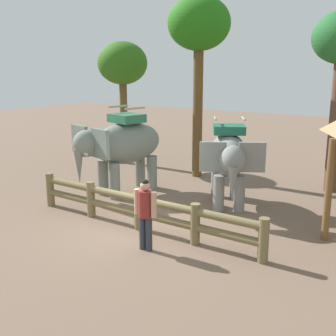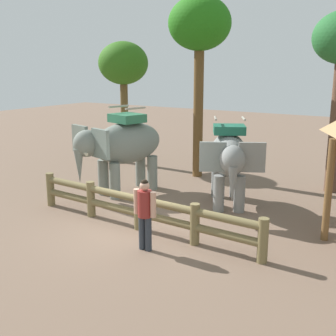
% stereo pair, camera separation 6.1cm
% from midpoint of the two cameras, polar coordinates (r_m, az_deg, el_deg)
% --- Properties ---
extents(ground_plane, '(60.00, 60.00, 0.00)m').
position_cam_midpoint_polar(ground_plane, '(11.72, -3.97, -8.09)').
color(ground_plane, brown).
extents(log_fence, '(7.32, 0.55, 1.05)m').
position_cam_midpoint_polar(log_fence, '(11.49, -4.11, -5.32)').
color(log_fence, olive).
rests_on(log_fence, ground).
extents(elephant_near_left, '(2.29, 3.57, 2.99)m').
position_cam_midpoint_polar(elephant_near_left, '(14.55, -6.30, 3.02)').
color(elephant_near_left, slate).
rests_on(elephant_near_left, ground).
extents(elephant_center, '(2.60, 3.23, 2.77)m').
position_cam_midpoint_polar(elephant_center, '(13.25, 7.99, 1.40)').
color(elephant_center, gray).
rests_on(elephant_center, ground).
extents(tourist_woman_in_black, '(0.62, 0.34, 1.75)m').
position_cam_midpoint_polar(tourist_woman_in_black, '(10.09, -3.22, -5.59)').
color(tourist_woman_in_black, '#2C333D').
rests_on(tourist_woman_in_black, ground).
extents(tree_far_left, '(2.16, 2.16, 5.35)m').
position_cam_midpoint_polar(tree_far_left, '(19.10, -6.20, 13.43)').
color(tree_far_left, brown).
rests_on(tree_far_left, ground).
extents(tree_far_right, '(2.36, 2.36, 6.85)m').
position_cam_midpoint_polar(tree_far_right, '(16.69, 4.06, 18.07)').
color(tree_far_right, brown).
rests_on(tree_far_right, ground).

